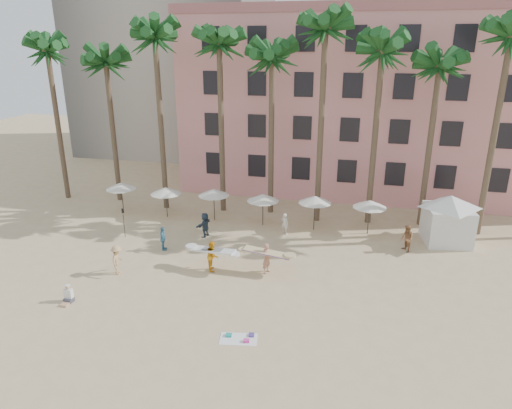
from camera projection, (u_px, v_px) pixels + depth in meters
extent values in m
plane|color=#D1B789|center=(230.00, 313.00, 24.08)|extent=(120.00, 120.00, 0.00)
cube|color=pink|center=(375.00, 103.00, 43.75)|extent=(35.00, 14.00, 16.00)
cylinder|color=brown|center=(58.00, 127.00, 40.01)|extent=(0.44, 0.44, 13.00)
cylinder|color=brown|center=(113.00, 134.00, 39.55)|extent=(0.44, 0.44, 12.00)
cylinder|color=brown|center=(161.00, 127.00, 37.22)|extent=(0.44, 0.44, 14.00)
cylinder|color=brown|center=(221.00, 131.00, 36.68)|extent=(0.44, 0.44, 13.50)
cylinder|color=brown|center=(271.00, 139.00, 36.43)|extent=(0.44, 0.44, 12.50)
cylinder|color=brown|center=(321.00, 130.00, 34.31)|extent=(0.44, 0.44, 14.50)
cylinder|color=brown|center=(374.00, 141.00, 34.16)|extent=(0.44, 0.44, 13.00)
cylinder|color=brown|center=(429.00, 149.00, 33.91)|extent=(0.44, 0.44, 12.00)
cylinder|color=brown|center=(493.00, 141.00, 31.80)|extent=(0.44, 0.44, 14.00)
cylinder|color=#332B23|center=(122.00, 198.00, 37.95)|extent=(0.07, 0.07, 2.50)
cone|color=white|center=(121.00, 186.00, 37.58)|extent=(2.50, 2.50, 0.55)
cylinder|color=#332B23|center=(167.00, 203.00, 37.01)|extent=(0.07, 0.07, 2.40)
cone|color=white|center=(166.00, 191.00, 36.66)|extent=(2.50, 2.50, 0.55)
cylinder|color=#332B23|center=(214.00, 205.00, 36.31)|extent=(0.07, 0.07, 2.50)
cone|color=white|center=(214.00, 192.00, 35.94)|extent=(2.50, 2.50, 0.55)
cylinder|color=#332B23|center=(263.00, 210.00, 35.36)|extent=(0.07, 0.07, 2.40)
cone|color=white|center=(263.00, 198.00, 35.01)|extent=(2.50, 2.50, 0.55)
cylinder|color=#332B23|center=(314.00, 214.00, 34.37)|extent=(0.07, 0.07, 2.60)
cone|color=white|center=(315.00, 199.00, 33.99)|extent=(2.50, 2.50, 0.55)
cylinder|color=#332B23|center=(369.00, 218.00, 33.70)|extent=(0.07, 0.07, 2.50)
cone|color=white|center=(370.00, 204.00, 33.34)|extent=(2.50, 2.50, 0.55)
cube|color=silver|center=(447.00, 225.00, 32.25)|extent=(3.36, 3.36, 2.60)
cone|color=silver|center=(451.00, 202.00, 31.67)|extent=(5.05, 5.05, 0.90)
cube|color=white|center=(239.00, 339.00, 21.91)|extent=(1.94, 1.28, 0.02)
cube|color=teal|center=(229.00, 335.00, 22.11)|extent=(0.34, 0.30, 0.10)
cube|color=#E33F9F|center=(246.00, 341.00, 21.67)|extent=(0.31, 0.26, 0.12)
cube|color=#4C3785|center=(251.00, 335.00, 22.14)|extent=(0.31, 0.34, 0.08)
imported|color=tan|center=(267.00, 258.00, 27.99)|extent=(0.67, 0.83, 1.95)
cube|color=#DDC38A|center=(267.00, 252.00, 27.86)|extent=(2.93, 0.90, 0.35)
imported|color=orange|center=(213.00, 256.00, 28.37)|extent=(0.99, 1.12, 1.92)
cube|color=white|center=(212.00, 250.00, 28.24)|extent=(3.05, 1.23, 0.31)
imported|color=tan|center=(117.00, 260.00, 27.85)|extent=(0.95, 1.34, 1.88)
imported|color=teal|center=(163.00, 239.00, 31.11)|extent=(0.64, 1.07, 1.70)
imported|color=silver|center=(285.00, 223.00, 33.85)|extent=(0.68, 0.56, 1.61)
imported|color=#2D3E4F|center=(205.00, 225.00, 33.30)|extent=(0.92, 1.78, 1.84)
imported|color=#9D6841|center=(407.00, 239.00, 30.86)|extent=(1.04, 1.14, 1.89)
cylinder|color=black|center=(124.00, 224.00, 33.14)|extent=(0.04, 0.04, 2.10)
cube|color=black|center=(123.00, 211.00, 32.81)|extent=(0.18, 0.03, 0.35)
cube|color=#3F3F4C|center=(69.00, 300.00, 25.04)|extent=(0.45, 0.42, 0.24)
cube|color=tan|center=(65.00, 304.00, 24.74)|extent=(0.40, 0.45, 0.12)
cube|color=white|center=(69.00, 293.00, 24.96)|extent=(0.44, 0.26, 0.55)
sphere|color=tan|center=(68.00, 287.00, 24.83)|extent=(0.24, 0.24, 0.24)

